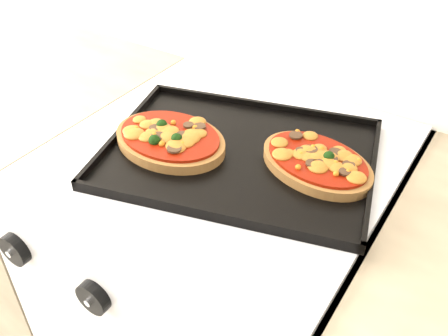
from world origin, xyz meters
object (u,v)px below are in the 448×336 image
Objects in this scene: stove at (224,310)px; pizza_right at (317,161)px; baking_tray at (239,153)px; pizza_left at (170,138)px.

pizza_right reaches higher than stove.
stove is 0.51m from pizza_right.
pizza_left reaches higher than baking_tray.
pizza_right is at bearing -0.47° from baking_tray.
stove is 1.97× the size of baking_tray.
pizza_left is (-0.09, -0.04, 0.48)m from stove.
stove is at bearing 25.77° from pizza_left.
pizza_right is at bearing 13.18° from stove.
pizza_left is 0.26m from pizza_right.
baking_tray is (0.03, 0.00, 0.47)m from stove.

